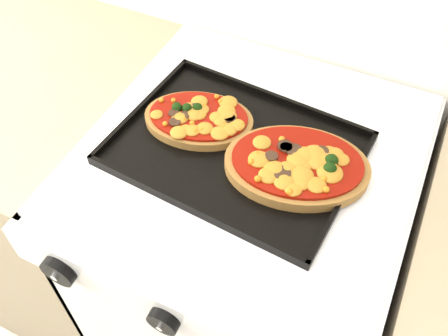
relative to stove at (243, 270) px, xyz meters
The scene contains 7 objects.
stove is the anchor object (origin of this frame).
control_panel 0.51m from the stove, 90.00° to the right, with size 0.60×0.02×0.09m, color silver.
knob_left 0.55m from the stove, 120.31° to the right, with size 0.06×0.06×0.02m, color black.
knob_center 0.52m from the stove, 89.78° to the right, with size 0.05×0.05×0.02m, color black.
baking_tray 0.47m from the stove, 139.98° to the right, with size 0.42×0.31×0.02m, color black.
pizza_left 0.49m from the stove, behind, with size 0.20×0.14×0.03m, color olive, non-canonical shape.
pizza_right 0.49m from the stove, 12.69° to the right, with size 0.25×0.18×0.04m, color olive, non-canonical shape.
Camera 1 is at (0.20, 1.13, 1.58)m, focal length 40.00 mm.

